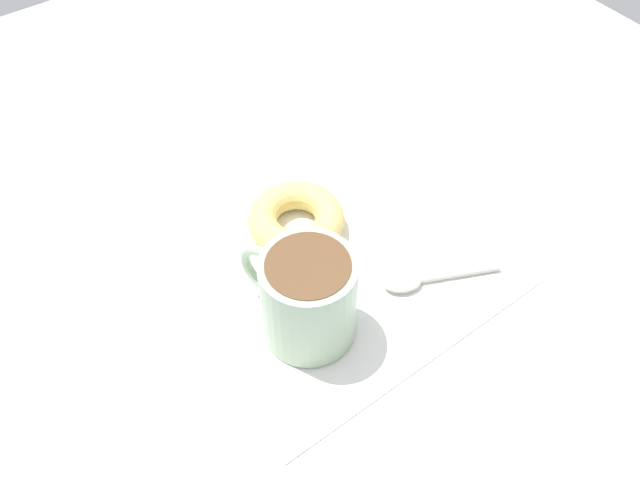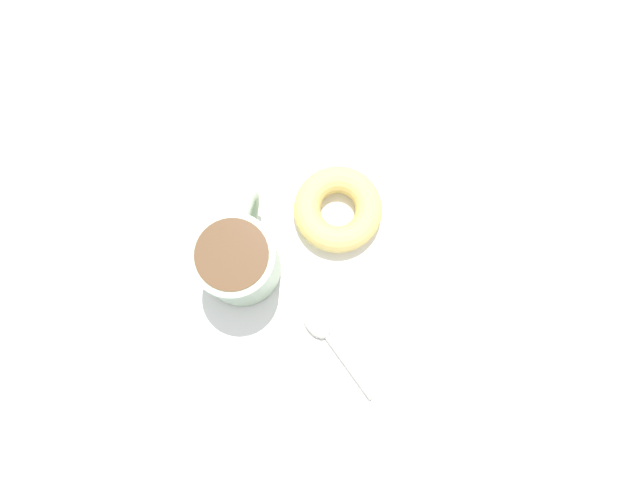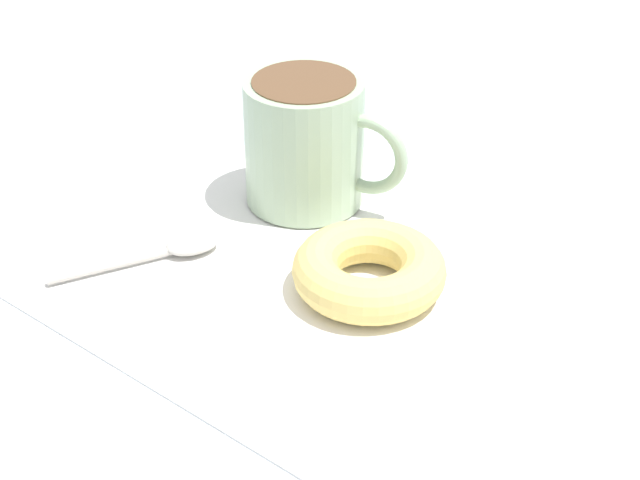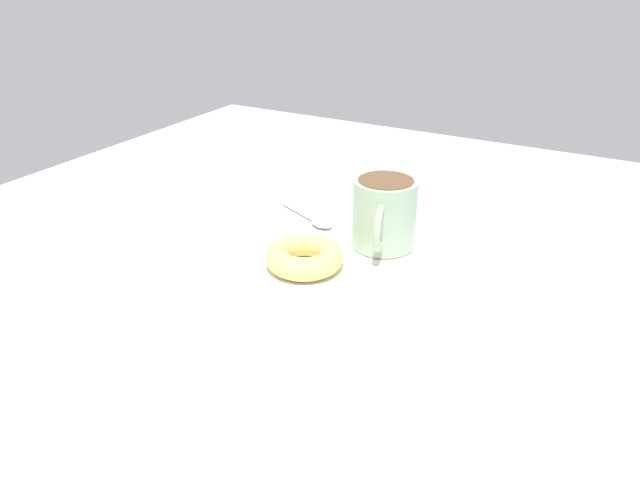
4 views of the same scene
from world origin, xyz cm
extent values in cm
cube|color=#B2BCC6|center=(0.00, 0.00, -1.00)|extent=(120.00, 120.00, 2.00)
cube|color=white|center=(-0.32, 1.59, 0.15)|extent=(30.66, 30.66, 0.30)
cylinder|color=#9EB793|center=(6.14, -4.26, 4.76)|extent=(8.24, 8.24, 8.92)
cylinder|color=brown|center=(6.14, -4.26, 9.02)|extent=(7.04, 7.04, 0.60)
torus|color=#9EB793|center=(1.72, -5.59, 4.76)|extent=(5.91, 2.56, 5.90)
torus|color=#E5C66B|center=(-4.28, 1.56, 1.75)|extent=(9.55, 9.55, 2.90)
ellipsoid|color=#B7B2A8|center=(7.32, 5.57, 0.75)|extent=(3.68, 4.27, 0.90)
cylinder|color=#B7B2A8|center=(9.48, 10.33, 0.58)|extent=(4.12, 8.16, 0.56)
camera|label=1|loc=(35.51, -24.29, 53.50)|focal=40.00mm
camera|label=2|loc=(10.50, 7.73, 66.67)|focal=35.00mm
camera|label=3|loc=(-37.30, 44.66, 38.80)|focal=60.00mm
camera|label=4|loc=(-62.02, -32.79, 36.43)|focal=35.00mm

